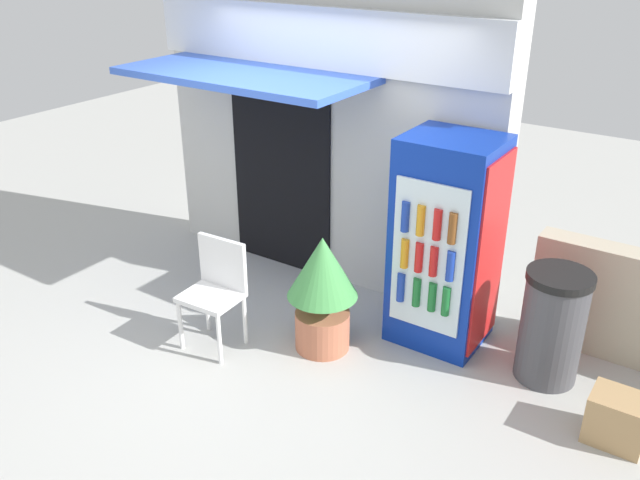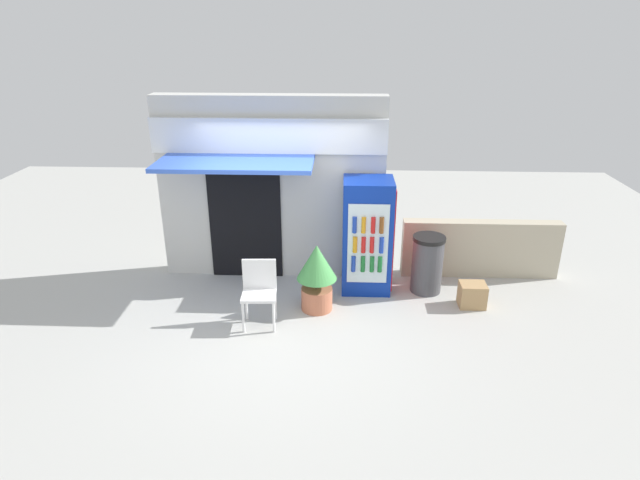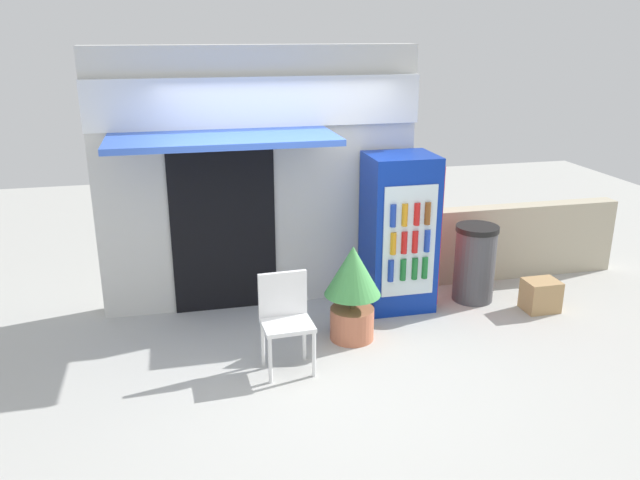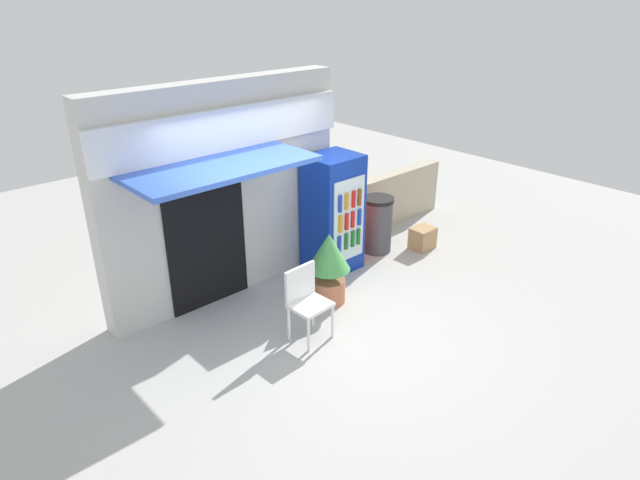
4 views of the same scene
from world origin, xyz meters
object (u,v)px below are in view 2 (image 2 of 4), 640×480
Objects in this scene: drink_cooler at (367,236)px; potted_plant_near_shop at (317,273)px; plastic_chair at (259,288)px; cardboard_box at (472,295)px; trash_bin at (427,264)px.

drink_cooler reaches higher than potted_plant_near_shop.
plastic_chair is 3.07m from cardboard_box.
potted_plant_near_shop is 2.66× the size of cardboard_box.
potted_plant_near_shop is 1.11× the size of trash_bin.
drink_cooler is 1.94× the size of trash_bin.
drink_cooler is 1.91× the size of plastic_chair.
trash_bin is at bearing 143.43° from cardboard_box.
cardboard_box is at bearing -36.57° from trash_bin.
drink_cooler is at bearing 176.75° from trash_bin.
plastic_chair is 2.44× the size of cardboard_box.
trash_bin is (2.39, 1.03, -0.08)m from plastic_chair.
plastic_chair is at bearing -151.68° from potted_plant_near_shop.
potted_plant_near_shop is at bearing 28.32° from plastic_chair.
trash_bin is (1.64, 0.62, -0.12)m from potted_plant_near_shop.
plastic_chair reaches higher than cardboard_box.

